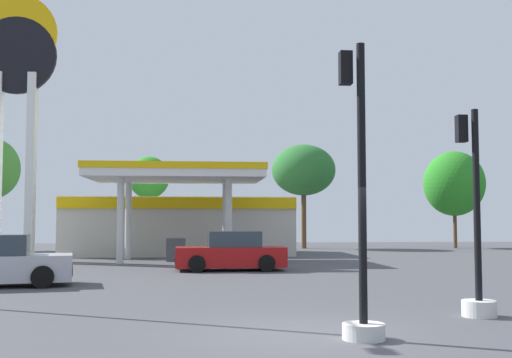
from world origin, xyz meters
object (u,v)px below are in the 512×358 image
at_px(car_1, 231,253).
at_px(traffic_signal_1, 476,255).
at_px(station_pole_sign, 16,90).
at_px(tree_2, 304,170).
at_px(tree_3, 454,184).
at_px(traffic_signal_0, 360,241).
at_px(tree_1, 149,178).

relative_size(car_1, traffic_signal_1, 1.02).
relative_size(station_pole_sign, traffic_signal_1, 3.10).
height_order(tree_2, tree_3, tree_2).
bearing_deg(traffic_signal_0, tree_1, 100.32).
xyz_separation_m(car_1, tree_1, (-4.81, 19.80, 4.26)).
distance_m(tree_1, tree_2, 10.99).
xyz_separation_m(station_pole_sign, traffic_signal_1, (14.69, -18.86, -7.14)).
height_order(traffic_signal_0, tree_1, tree_1).
relative_size(traffic_signal_1, tree_3, 0.61).
xyz_separation_m(car_1, tree_3, (17.03, 18.65, 3.92)).
bearing_deg(station_pole_sign, traffic_signal_1, -52.08).
distance_m(station_pole_sign, traffic_signal_1, 24.95).
xyz_separation_m(station_pole_sign, tree_1, (5.48, 13.17, -3.43)).
xyz_separation_m(traffic_signal_1, tree_3, (12.63, 30.89, 3.38)).
bearing_deg(car_1, traffic_signal_0, -84.39).
xyz_separation_m(traffic_signal_0, tree_2, (4.72, 33.50, 3.92)).
height_order(traffic_signal_1, tree_3, tree_3).
xyz_separation_m(traffic_signal_1, tree_1, (-9.21, 32.03, 3.71)).
xyz_separation_m(station_pole_sign, tree_2, (16.43, 12.46, -2.85)).
bearing_deg(traffic_signal_0, car_1, 95.61).
relative_size(car_1, tree_3, 0.62).
bearing_deg(traffic_signal_0, tree_2, 81.98).
height_order(traffic_signal_1, tree_2, tree_2).
bearing_deg(traffic_signal_0, tree_3, 64.72).
bearing_deg(tree_1, tree_3, -2.99).
relative_size(station_pole_sign, car_1, 3.05).
height_order(traffic_signal_0, traffic_signal_1, traffic_signal_0).
xyz_separation_m(tree_2, tree_3, (10.90, -0.43, -0.91)).
bearing_deg(tree_1, traffic_signal_1, -73.95).
xyz_separation_m(car_1, traffic_signal_0, (1.42, -14.41, 0.91)).
distance_m(traffic_signal_1, tree_2, 31.66).
height_order(traffic_signal_1, tree_1, tree_1).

